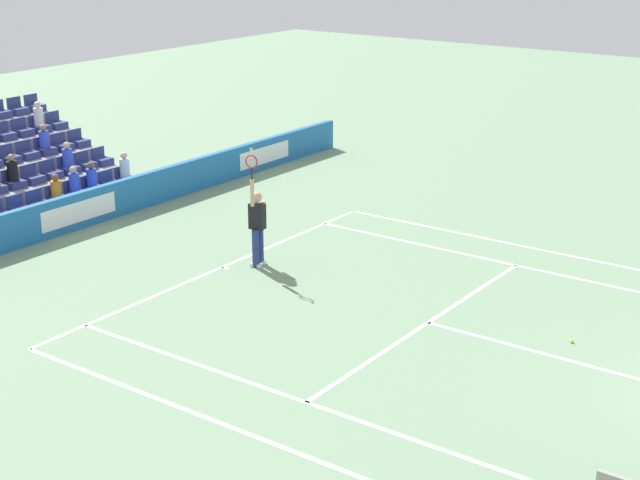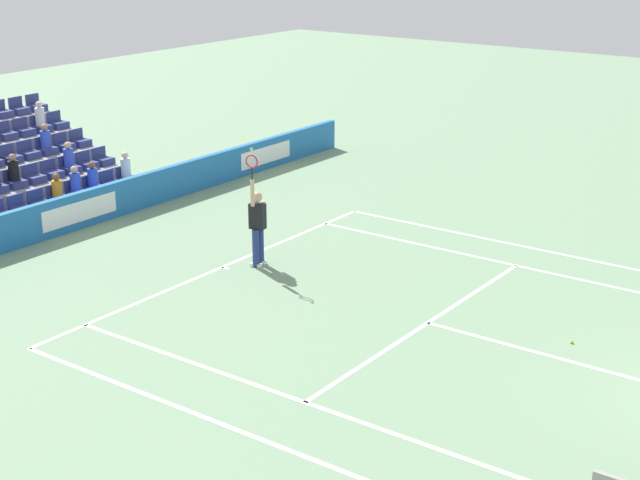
% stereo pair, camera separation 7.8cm
% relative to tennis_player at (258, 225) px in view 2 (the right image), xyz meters
% --- Properties ---
extents(line_baseline, '(10.97, 0.10, 0.01)m').
position_rel_tennis_player_xyz_m(line_baseline, '(0.61, -0.59, -0.99)').
color(line_baseline, white).
rests_on(line_baseline, ground).
extents(line_service, '(8.23, 0.10, 0.01)m').
position_rel_tennis_player_xyz_m(line_service, '(0.61, 4.90, -0.99)').
color(line_service, white).
rests_on(line_service, ground).
extents(line_centre_service, '(0.10, 6.40, 0.01)m').
position_rel_tennis_player_xyz_m(line_centre_service, '(0.61, 8.10, -0.99)').
color(line_centre_service, white).
rests_on(line_centre_service, ground).
extents(line_singles_sideline_left, '(0.10, 11.89, 0.01)m').
position_rel_tennis_player_xyz_m(line_singles_sideline_left, '(4.72, 5.35, -0.99)').
color(line_singles_sideline_left, white).
rests_on(line_singles_sideline_left, ground).
extents(line_singles_sideline_right, '(0.10, 11.89, 0.01)m').
position_rel_tennis_player_xyz_m(line_singles_sideline_right, '(-3.51, 5.35, -0.99)').
color(line_singles_sideline_right, white).
rests_on(line_singles_sideline_right, ground).
extents(line_doubles_sideline_left, '(0.10, 11.89, 0.01)m').
position_rel_tennis_player_xyz_m(line_doubles_sideline_left, '(6.09, 5.35, -0.99)').
color(line_doubles_sideline_left, white).
rests_on(line_doubles_sideline_left, ground).
extents(line_doubles_sideline_right, '(0.10, 11.89, 0.01)m').
position_rel_tennis_player_xyz_m(line_doubles_sideline_right, '(-4.88, 5.35, -0.99)').
color(line_doubles_sideline_right, white).
rests_on(line_doubles_sideline_right, ground).
extents(line_centre_mark, '(0.10, 0.20, 0.01)m').
position_rel_tennis_player_xyz_m(line_centre_mark, '(0.61, -0.49, -0.99)').
color(line_centre_mark, white).
rests_on(line_centre_mark, ground).
extents(sponsor_barrier, '(22.93, 0.22, 0.96)m').
position_rel_tennis_player_xyz_m(sponsor_barrier, '(0.61, -5.57, -0.51)').
color(sponsor_barrier, '#1E66AD').
rests_on(sponsor_barrier, ground).
extents(tennis_player, '(0.53, 0.40, 2.85)m').
position_rel_tennis_player_xyz_m(tennis_player, '(0.00, 0.00, 0.00)').
color(tennis_player, navy).
rests_on(tennis_player, ground).
extents(loose_tennis_ball, '(0.07, 0.07, 0.07)m').
position_rel_tennis_player_xyz_m(loose_tennis_ball, '(-0.17, 7.60, -0.96)').
color(loose_tennis_ball, '#D1E533').
rests_on(loose_tennis_ball, ground).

